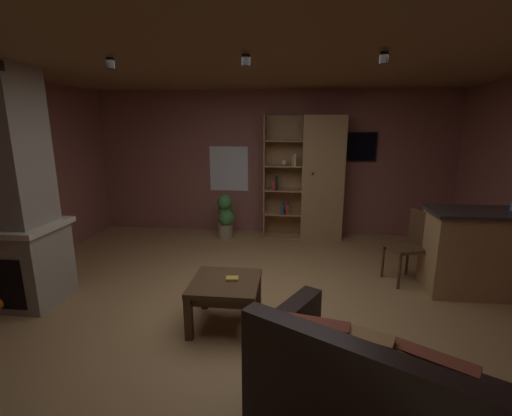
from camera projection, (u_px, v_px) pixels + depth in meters
The scene contains 17 objects.
floor at pixel (252, 312), 3.83m from camera, with size 6.35×5.90×0.02m, color #A37A4C.
wall_back at pixel (272, 163), 6.42m from camera, with size 6.47×0.06×2.55m, color #8E544C.
ceiling at pixel (251, 57), 3.24m from camera, with size 6.35×5.90×0.02m, color brown.
window_pane_back at pixel (229, 169), 6.49m from camera, with size 0.70×0.01×0.81m, color white.
stone_fireplace at pixel (8, 202), 3.81m from camera, with size 0.98×0.77×2.55m.
bookshelf_cabinet at pixel (317, 179), 6.12m from camera, with size 1.36×0.41×2.11m.
kitchen_bar_counter at pixel (491, 253), 4.14m from camera, with size 1.49×0.64×1.00m.
leather_couch at pixel (381, 400), 2.18m from camera, with size 1.81×1.53×0.84m.
coffee_table at pixel (225, 289), 3.50m from camera, with size 0.66×0.67×0.47m.
table_book_0 at pixel (232, 279), 3.50m from camera, with size 0.12×0.09×0.02m, color gold.
dining_chair at pixel (412, 242), 4.45m from camera, with size 0.53×0.53×0.92m.
potted_floor_plant at pixel (226, 215), 6.20m from camera, with size 0.31×0.34×0.78m.
wall_mounted_tv at pixel (350, 147), 6.14m from camera, with size 0.87×0.06×0.49m.
track_light_spot_0 at pixel (0, 66), 3.21m from camera, with size 0.07×0.07×0.09m, color black.
track_light_spot_1 at pixel (110, 63), 3.07m from camera, with size 0.07×0.07×0.09m, color black.
track_light_spot_2 at pixel (245, 60), 2.92m from camera, with size 0.07×0.07×0.09m, color black.
track_light_spot_3 at pixel (384, 58), 2.83m from camera, with size 0.07×0.07×0.09m, color black.
Camera 1 is at (0.43, -3.44, 1.96)m, focal length 24.95 mm.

